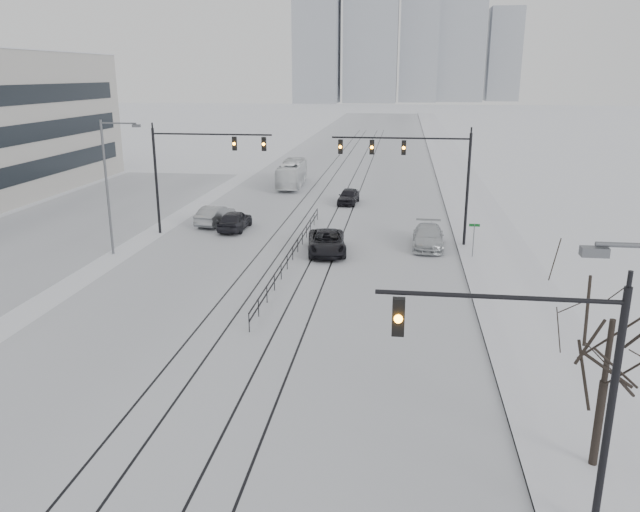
% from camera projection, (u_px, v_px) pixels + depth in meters
% --- Properties ---
extents(road, '(22.00, 260.00, 0.02)m').
position_uv_depth(road, '(339.00, 184.00, 69.70)').
color(road, silver).
rests_on(road, ground).
extents(sidewalk_east, '(5.00, 260.00, 0.16)m').
position_uv_depth(sidewalk_east, '(462.00, 186.00, 67.97)').
color(sidewalk_east, white).
rests_on(sidewalk_east, ground).
extents(curb, '(0.10, 260.00, 0.12)m').
position_uv_depth(curb, '(439.00, 186.00, 68.29)').
color(curb, gray).
rests_on(curb, ground).
extents(parking_strip, '(14.00, 60.00, 0.03)m').
position_uv_depth(parking_strip, '(51.00, 232.00, 48.43)').
color(parking_strip, silver).
rests_on(parking_strip, ground).
extents(tram_rails, '(5.30, 180.00, 0.01)m').
position_uv_depth(tram_rails, '(314.00, 225.00, 50.67)').
color(tram_rails, black).
rests_on(tram_rails, ground).
extents(skyline, '(96.00, 48.00, 72.00)m').
position_uv_depth(skyline, '(403.00, 27.00, 263.67)').
color(skyline, '#999FA8').
rests_on(skyline, ground).
extents(traffic_mast_near, '(6.10, 0.37, 7.00)m').
position_uv_depth(traffic_mast_near, '(548.00, 376.00, 15.68)').
color(traffic_mast_near, black).
rests_on(traffic_mast_near, ground).
extents(traffic_mast_ne, '(9.60, 0.37, 8.00)m').
position_uv_depth(traffic_mast_ne, '(420.00, 165.00, 43.26)').
color(traffic_mast_ne, black).
rests_on(traffic_mast_ne, ground).
extents(traffic_mast_nw, '(9.10, 0.37, 8.00)m').
position_uv_depth(traffic_mast_nw, '(193.00, 162.00, 46.37)').
color(traffic_mast_nw, black).
rests_on(traffic_mast_nw, ground).
extents(street_light_west, '(2.73, 0.25, 9.00)m').
position_uv_depth(street_light_west, '(110.00, 178.00, 41.23)').
color(street_light_west, '#595B60').
rests_on(street_light_west, ground).
extents(bare_tree, '(4.40, 4.40, 6.10)m').
position_uv_depth(bare_tree, '(611.00, 336.00, 18.25)').
color(bare_tree, black).
rests_on(bare_tree, ground).
extents(median_fence, '(0.06, 24.00, 1.00)m').
position_uv_depth(median_fence, '(293.00, 253.00, 41.01)').
color(median_fence, black).
rests_on(median_fence, ground).
extents(street_sign, '(0.70, 0.06, 2.40)m').
position_uv_depth(street_sign, '(474.00, 235.00, 41.12)').
color(street_sign, '#595B60').
rests_on(street_sign, ground).
extents(sedan_sb_inner, '(1.99, 4.67, 1.57)m').
position_uv_depth(sedan_sb_inner, '(235.00, 220.00, 48.95)').
color(sedan_sb_inner, black).
rests_on(sedan_sb_inner, ground).
extents(sedan_sb_outer, '(2.27, 4.88, 1.55)m').
position_uv_depth(sedan_sb_outer, '(215.00, 215.00, 50.80)').
color(sedan_sb_outer, gray).
rests_on(sedan_sb_outer, ground).
extents(sedan_nb_front, '(3.27, 5.75, 1.51)m').
position_uv_depth(sedan_nb_front, '(327.00, 242.00, 42.68)').
color(sedan_nb_front, black).
rests_on(sedan_nb_front, ground).
extents(sedan_nb_right, '(2.29, 5.33, 1.53)m').
position_uv_depth(sedan_nb_right, '(428.00, 237.00, 44.08)').
color(sedan_nb_right, '#B9BEC2').
rests_on(sedan_nb_right, ground).
extents(sedan_nb_far, '(2.03, 4.33, 1.43)m').
position_uv_depth(sedan_nb_far, '(349.00, 196.00, 58.91)').
color(sedan_nb_far, black).
rests_on(sedan_nb_far, ground).
extents(box_truck, '(2.72, 9.79, 2.70)m').
position_uv_depth(box_truck, '(292.00, 174.00, 67.94)').
color(box_truck, white).
rests_on(box_truck, ground).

